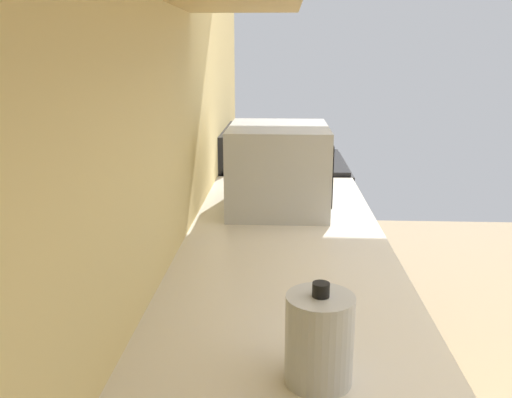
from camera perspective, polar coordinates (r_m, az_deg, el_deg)
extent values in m
cube|color=#E2C67C|center=(1.25, -14.11, 7.95)|extent=(4.43, 0.12, 2.59)
cube|color=#332819|center=(1.80, 13.22, -19.26)|extent=(0.01, 0.01, 0.80)
cube|color=#332819|center=(2.21, 11.01, -12.24)|extent=(0.01, 0.01, 0.80)
cube|color=black|center=(2.95, 3.05, -4.63)|extent=(0.68, 0.64, 0.89)
cube|color=black|center=(2.99, 9.34, -5.48)|extent=(0.53, 0.01, 0.49)
cube|color=black|center=(2.83, 3.18, 4.08)|extent=(0.65, 0.61, 0.02)
cube|color=black|center=(2.83, -2.93, 5.73)|extent=(0.65, 0.04, 0.18)
cylinder|color=#38383D|center=(2.68, 5.66, 3.74)|extent=(0.11, 0.11, 0.01)
cylinder|color=#38383D|center=(2.98, 5.40, 4.88)|extent=(0.11, 0.11, 0.01)
cylinder|color=#38383D|center=(2.68, 0.72, 3.81)|extent=(0.11, 0.11, 0.01)
cylinder|color=#38383D|center=(2.97, 0.94, 4.94)|extent=(0.11, 0.11, 0.01)
cube|color=#B7BABF|center=(1.97, 2.39, 3.42)|extent=(0.44, 0.36, 0.31)
cube|color=black|center=(1.93, 7.78, 3.10)|extent=(0.28, 0.01, 0.21)
cube|color=#2D2D33|center=(2.14, 7.32, 4.29)|extent=(0.08, 0.01, 0.21)
cylinder|color=#B7BABF|center=(0.95, 6.77, -14.66)|extent=(0.12, 0.12, 0.16)
cylinder|color=black|center=(0.91, 6.95, -9.60)|extent=(0.03, 0.03, 0.02)
cylinder|color=#B7BABF|center=(0.99, 6.58, -11.19)|extent=(0.07, 0.02, 0.05)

